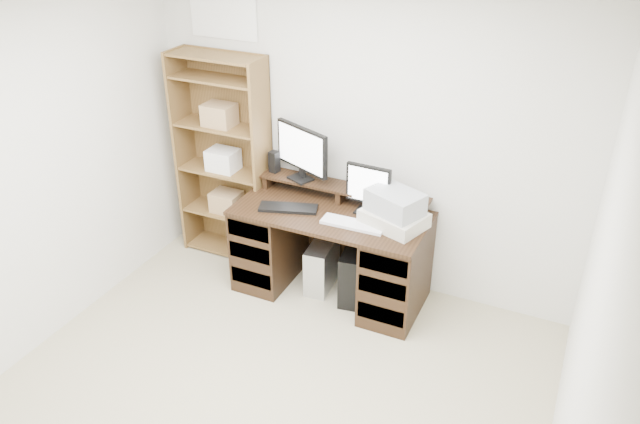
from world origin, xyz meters
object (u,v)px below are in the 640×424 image
Objects in this scene: monitor_wide at (302,150)px; tower_silver at (322,265)px; tower_black at (356,272)px; bookshelf at (225,157)px; monitor_small at (368,187)px; printer at (394,219)px; desk at (331,251)px.

tower_silver is at bearing -9.37° from monitor_wide.
tower_black is 0.26× the size of bookshelf.
bookshelf is at bearing 164.66° from tower_silver.
monitor_small is 0.84m from tower_silver.
printer is 1.09× the size of tower_silver.
monitor_wide reaches higher than tower_silver.
tower_silver is (-0.35, -0.07, -0.76)m from monitor_small.
tower_black is (0.30, -0.01, 0.02)m from tower_silver.
printer reaches higher than desk.
monitor_small is 0.74m from tower_black.
monitor_small reaches higher than printer.
desk is 3.19× the size of tower_black.
tower_black is at bearing -6.62° from tower_silver.
monitor_wide is at bearing 154.76° from tower_black.
monitor_wide reaches higher than tower_black.
printer is at bearing 0.03° from desk.
printer is 0.65m from tower_black.
bookshelf reaches higher than monitor_wide.
desk is 0.27m from tower_black.
monitor_small is at bearing -4.42° from bookshelf.
desk is at bearing -161.59° from printer.
bookshelf is (-1.59, 0.21, 0.11)m from printer.
monitor_small is 0.82× the size of tower_black.
monitor_small reaches higher than desk.
tower_silver is at bearing -9.93° from bookshelf.
bookshelf is (-1.09, 0.21, 0.53)m from desk.
bookshelf is at bearing 163.34° from tower_black.
printer is at bearing -15.13° from tower_black.
printer is (0.50, 0.00, 0.42)m from desk.
bookshelf reaches higher than tower_silver.
desk is 3.71× the size of tower_silver.
desk is 2.85× the size of monitor_wide.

